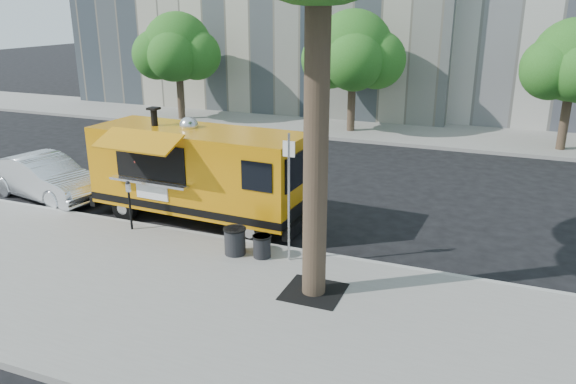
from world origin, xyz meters
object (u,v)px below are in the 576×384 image
parking_meter (129,199)px  far_tree_b (353,50)px  sign_post (289,190)px  food_truck (197,171)px  far_tree_c (574,60)px  sedan (45,177)px  trash_bin_left (262,245)px  far_tree_a (178,47)px  trash_bin_right (235,240)px

parking_meter → far_tree_b: bearing=81.9°
sign_post → food_truck: (-3.39, 1.72, -0.40)m
far_tree_b → far_tree_c: bearing=-1.9°
far_tree_b → sedan: far_tree_b is taller
sign_post → trash_bin_left: size_ratio=5.57×
food_truck → trash_bin_left: bearing=-30.7°
sedan → trash_bin_left: 8.37m
sedan → trash_bin_left: sedan is taller
far_tree_b → food_truck: bearing=-93.9°
far_tree_b → sign_post: bearing=-79.9°
far_tree_a → sedan: 12.88m
far_tree_c → sedan: bearing=-141.2°
far_tree_b → food_truck: far_tree_b is taller
trash_bin_left → trash_bin_right: bearing=-173.5°
sign_post → parking_meter: size_ratio=2.25×
sign_post → far_tree_b: bearing=100.1°
trash_bin_right → food_truck: bearing=137.8°
far_tree_b → trash_bin_right: far_tree_b is taller
trash_bin_right → sedan: bearing=166.5°
far_tree_c → sign_post: bearing=-114.8°
far_tree_c → trash_bin_left: (-7.09, -14.04, -3.28)m
sign_post → trash_bin_left: sign_post is taller
food_truck → trash_bin_left: size_ratio=11.82×
far_tree_b → far_tree_c: (9.00, -0.30, -0.12)m
far_tree_c → far_tree_a: bearing=-179.7°
far_tree_a → trash_bin_right: far_tree_a is taller
far_tree_a → parking_meter: size_ratio=4.01×
far_tree_c → parking_meter: far_tree_c is taller
trash_bin_left → trash_bin_right: (-0.67, -0.08, 0.06)m
trash_bin_left → sedan: bearing=168.0°
sedan → parking_meter: bearing=-97.6°
trash_bin_left → far_tree_a: bearing=128.0°
food_truck → trash_bin_right: (2.08, -1.89, -0.95)m
far_tree_c → trash_bin_right: (-7.76, -14.12, -3.22)m
food_truck → trash_bin_left: 3.45m
far_tree_a → sign_post: 18.14m
parking_meter → trash_bin_right: bearing=-6.4°
food_truck → far_tree_a: bearing=126.6°
sign_post → sedan: size_ratio=0.72×
far_tree_c → trash_bin_right: size_ratio=7.99×
food_truck → sedan: food_truck is taller
sedan → food_truck: bearing=-78.1°
sign_post → far_tree_c: bearing=65.2°
far_tree_a → sedan: (2.72, -12.20, -3.09)m
far_tree_c → food_truck: size_ratio=0.82×
far_tree_c → trash_bin_right: bearing=-118.8°
far_tree_b → far_tree_c: 9.01m
parking_meter → sign_post: bearing=-2.5°
sedan → trash_bin_left: size_ratio=7.69×
far_tree_a → food_truck: 14.80m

